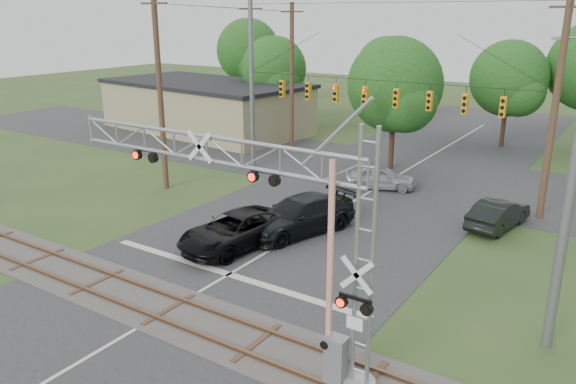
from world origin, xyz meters
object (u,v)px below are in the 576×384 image
Objects in this scene: crossing_gantry at (261,213)px; pickup_black at (236,230)px; traffic_signal_span at (394,97)px; commercial_building at (205,106)px; sedan_silver at (380,177)px; car_dark at (299,215)px.

pickup_black is at bearing 133.89° from crossing_gantry.
commercial_building is (-22.00, 8.28, -3.48)m from traffic_signal_span.
sedan_silver is at bearing 89.57° from pickup_black.
crossing_gantry is 37.09m from commercial_building.
commercial_building is (-25.67, 26.65, -2.53)m from crossing_gantry.
sedan_silver is 22.87m from commercial_building.
pickup_black reaches higher than sedan_silver.
crossing_gantry is at bearing -44.79° from car_dark.
car_dark is at bearing -32.78° from commercial_building.
commercial_building reaches higher than car_dark.
commercial_building is (-21.03, 17.14, 1.36)m from car_dark.
crossing_gantry reaches higher than sedan_silver.
traffic_signal_span is 5.06m from sedan_silver.
crossing_gantry is 11.28m from car_dark.
traffic_signal_span reaches higher than car_dark.
crossing_gantry is at bearing -39.67° from commercial_building.
sedan_silver is at bearing 166.88° from traffic_signal_span.
pickup_black is at bearing -97.04° from car_dark.
pickup_black is at bearing 150.17° from sedan_silver.
commercial_building reaches higher than pickup_black.
sedan_silver is (-4.35, 18.52, -4.06)m from crossing_gantry.
crossing_gantry is 19.45m from sedan_silver.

